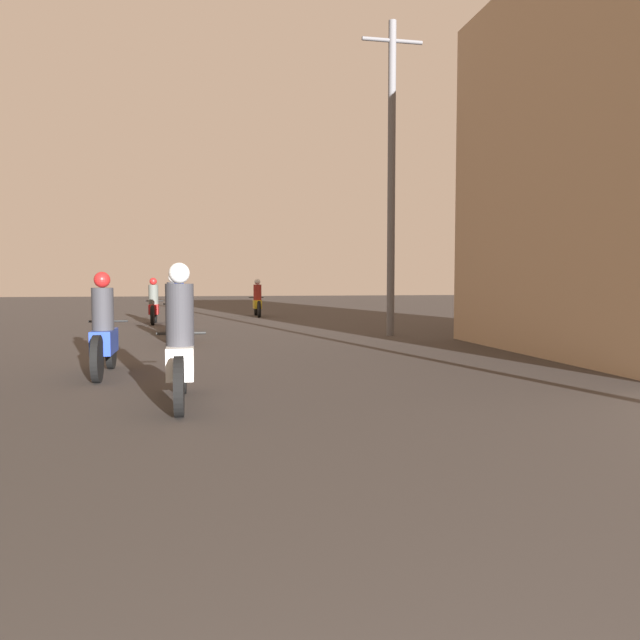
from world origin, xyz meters
name	(u,v)px	position (x,y,z in m)	size (l,w,h in m)	color
motorcycle_white	(180,349)	(-0.68, 7.63, 0.65)	(0.60, 2.06, 1.65)	black
motorcycle_blue	(104,334)	(-1.88, 10.14, 0.63)	(0.60, 2.12, 1.58)	black
motorcycle_orange	(180,318)	(-0.90, 14.91, 0.59)	(0.60, 2.09, 1.45)	black
motorcycle_green	(173,309)	(-1.16, 18.01, 0.65)	(0.60, 2.06, 1.64)	black
motorcycle_red	(154,305)	(-1.94, 21.78, 0.62)	(0.60, 1.92, 1.54)	black
motorcycle_yellow	(257,301)	(1.87, 25.41, 0.62)	(0.60, 2.07, 1.53)	black
utility_pole_far	(391,174)	(4.48, 15.94, 4.20)	(1.60, 0.20, 8.07)	slate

